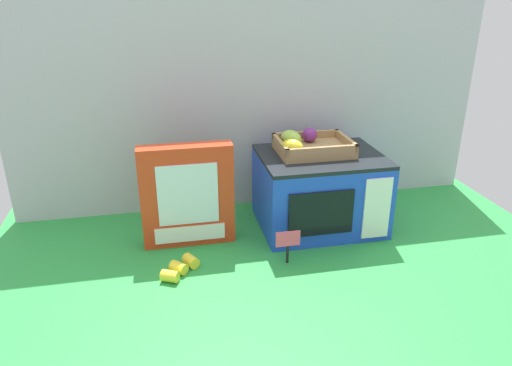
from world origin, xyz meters
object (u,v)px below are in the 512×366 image
at_px(toy_microwave, 319,190).
at_px(loose_toy_banana, 180,268).
at_px(food_groups_crate, 309,146).
at_px(price_sign, 288,242).
at_px(cookie_set_box, 187,196).

xyz_separation_m(toy_microwave, loose_toy_banana, (-0.46, -0.20, -0.11)).
bearing_deg(food_groups_crate, price_sign, -118.21).
bearing_deg(food_groups_crate, cookie_set_box, -171.59).
xyz_separation_m(toy_microwave, price_sign, (-0.16, -0.21, -0.05)).
bearing_deg(toy_microwave, price_sign, -127.59).
relative_size(toy_microwave, food_groups_crate, 1.61).
relative_size(toy_microwave, loose_toy_banana, 3.29).
bearing_deg(price_sign, loose_toy_banana, 178.41).
height_order(food_groups_crate, loose_toy_banana, food_groups_crate).
relative_size(food_groups_crate, cookie_set_box, 0.76).
xyz_separation_m(cookie_set_box, price_sign, (0.26, -0.18, -0.09)).
xyz_separation_m(food_groups_crate, price_sign, (-0.13, -0.24, -0.20)).
relative_size(toy_microwave, cookie_set_box, 1.23).
relative_size(toy_microwave, price_sign, 3.80).
relative_size(food_groups_crate, loose_toy_banana, 2.04).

